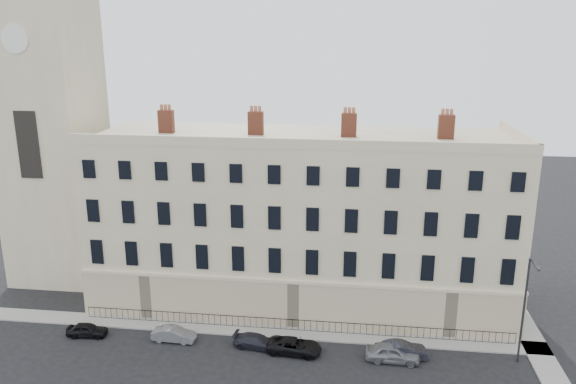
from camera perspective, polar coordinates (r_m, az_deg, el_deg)
name	(u,v)px	position (r m, az deg, el deg)	size (l,w,h in m)	color
ground	(367,374)	(42.41, 8.02, -17.88)	(160.00, 160.00, 0.00)	black
terrace	(302,219)	(50.17, 1.39, -2.74)	(36.22, 12.22, 17.00)	beige
church_tower	(47,87)	(57.36, -23.31, 9.75)	(8.00, 8.13, 44.00)	beige
pavement_terrace	(243,330)	(47.45, -4.56, -13.76)	(48.00, 2.00, 0.12)	gray
pavement_east_return	(526,329)	(51.25, 23.00, -12.70)	(2.00, 24.00, 0.12)	gray
railings	(292,325)	(46.97, 0.45, -13.34)	(35.00, 0.04, 0.96)	black
car_a	(87,330)	(49.01, -19.73, -13.04)	(1.29, 3.21, 1.09)	black
car_b	(174,334)	(46.52, -11.52, -13.98)	(1.20, 3.43, 1.13)	slate
car_c	(257,341)	(44.87, -3.21, -14.91)	(1.48, 3.64, 1.06)	#20202A
car_d	(294,346)	(44.13, 0.65, -15.38)	(1.91, 4.14, 1.15)	black
car_e	(393,353)	(43.83, 10.60, -15.75)	(1.60, 3.97, 1.35)	slate
car_f	(401,350)	(44.30, 11.46, -15.50)	(1.35, 3.87, 1.28)	#21222C
streetlamp	(525,307)	(44.39, 22.92, -10.68)	(0.34, 1.78, 8.24)	#333338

